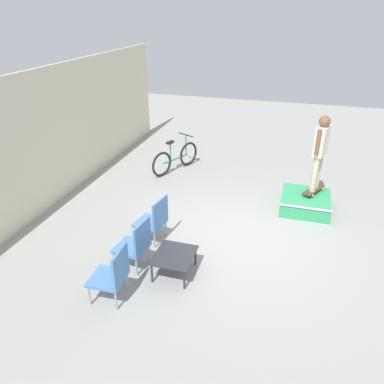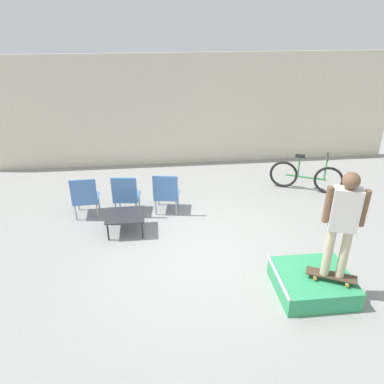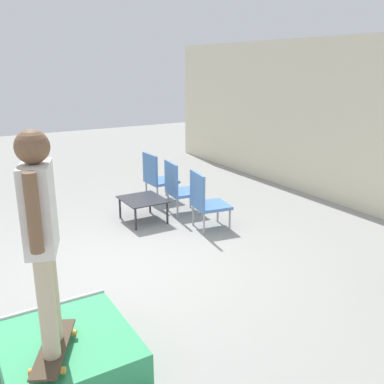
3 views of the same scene
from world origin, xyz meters
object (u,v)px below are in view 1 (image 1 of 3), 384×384
(person_skater, at_px, (320,148))
(coffee_table, at_px, (174,257))
(patio_chair_left, at_px, (113,274))
(skateboard_on_ramp, at_px, (314,190))
(patio_chair_right, at_px, (154,219))
(bicycle, at_px, (176,158))
(skate_ramp_box, at_px, (305,202))
(patio_chair_center, at_px, (136,243))

(person_skater, xyz_separation_m, coffee_table, (-3.20, 2.23, -1.07))
(patio_chair_left, bearing_deg, skateboard_on_ramp, 141.81)
(skateboard_on_ramp, bearing_deg, patio_chair_right, 155.24)
(patio_chair_right, bearing_deg, coffee_table, 48.44)
(patio_chair_left, height_order, patio_chair_right, same)
(skateboard_on_ramp, height_order, coffee_table, skateboard_on_ramp)
(coffee_table, bearing_deg, patio_chair_left, 141.15)
(skateboard_on_ramp, bearing_deg, coffee_table, 171.43)
(patio_chair_right, height_order, bicycle, bicycle)
(person_skater, bearing_deg, skateboard_on_ramp, 153.90)
(patio_chair_right, xyz_separation_m, bicycle, (3.40, 0.74, -0.12))
(bicycle, bearing_deg, patio_chair_left, -146.17)
(skate_ramp_box, distance_m, patio_chair_left, 4.75)
(person_skater, xyz_separation_m, patio_chair_center, (-3.21, 2.92, -0.92))
(bicycle, bearing_deg, coffee_table, -135.85)
(patio_chair_center, distance_m, bicycle, 4.32)
(patio_chair_right, bearing_deg, person_skater, 138.14)
(skateboard_on_ramp, relative_size, patio_chair_center, 0.81)
(bicycle, bearing_deg, skate_ramp_box, -83.95)
(skateboard_on_ramp, distance_m, patio_chair_center, 4.34)
(skate_ramp_box, distance_m, patio_chair_center, 4.10)
(coffee_table, distance_m, patio_chair_left, 1.11)
(patio_chair_right, bearing_deg, skateboard_on_ramp, 138.14)
(patio_chair_left, relative_size, bicycle, 0.59)
(skate_ramp_box, xyz_separation_m, bicycle, (1.25, 3.51, 0.20))
(patio_chair_left, distance_m, patio_chair_center, 0.84)
(patio_chair_center, bearing_deg, skate_ramp_box, 143.65)
(person_skater, relative_size, bicycle, 1.06)
(patio_chair_right, distance_m, bicycle, 3.48)
(person_skater, height_order, patio_chair_center, person_skater)
(patio_chair_center, bearing_deg, person_skater, 144.06)
(patio_chair_center, bearing_deg, coffee_table, 97.21)
(skate_ramp_box, bearing_deg, person_skater, -35.51)
(skate_ramp_box, relative_size, patio_chair_center, 1.25)
(coffee_table, relative_size, patio_chair_center, 0.81)
(patio_chair_left, bearing_deg, coffee_table, 138.68)
(patio_chair_right, bearing_deg, patio_chair_left, 9.20)
(skateboard_on_ramp, height_order, bicycle, bicycle)
(skate_ramp_box, height_order, bicycle, bicycle)
(patio_chair_left, bearing_deg, bicycle, -174.25)
(skateboard_on_ramp, distance_m, patio_chair_left, 4.99)
(skateboard_on_ramp, bearing_deg, skate_ramp_box, 170.74)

